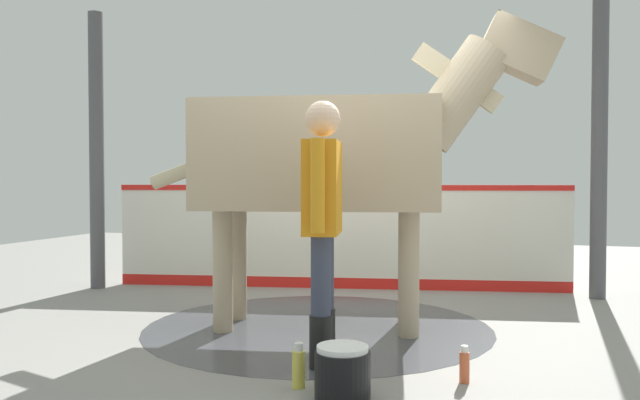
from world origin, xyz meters
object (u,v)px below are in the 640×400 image
object	(u,v)px
bottle_shampoo	(299,367)
wash_bucket	(342,372)
horse	(334,154)
bottle_spray	(464,366)
handler	(323,212)

from	to	relation	value
bottle_shampoo	wash_bucket	bearing A→B (deg)	161.21
horse	wash_bucket	size ratio (longest dim) A/B	10.59
bottle_spray	horse	bearing A→B (deg)	-45.89
handler	bottle_shampoo	distance (m)	1.02
horse	bottle_shampoo	xyz separation A→B (m)	(-0.21, 1.53, -1.30)
handler	bottle_spray	size ratio (longest dim) A/B	7.73
handler	bottle_shampoo	xyz separation A→B (m)	(-0.01, 0.51, -0.88)
wash_bucket	bottle_spray	distance (m)	0.78
bottle_shampoo	bottle_spray	distance (m)	0.99
horse	handler	size ratio (longest dim) A/B	1.92
wash_bucket	bottle_spray	xyz separation A→B (m)	(-0.63, -0.47, -0.04)
horse	bottle_shampoo	bearing A→B (deg)	-92.00
horse	wash_bucket	world-z (taller)	horse
horse	handler	bearing A→B (deg)	-88.49
handler	bottle_spray	distance (m)	1.30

